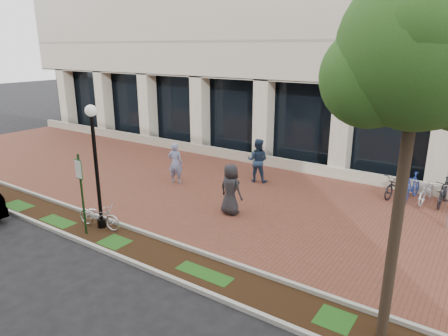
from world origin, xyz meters
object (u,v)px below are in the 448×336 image
Objects in this scene: lamppost at (96,161)px; pedestrian_right at (231,189)px; locked_bicycle at (99,215)px; pedestrian_left at (175,163)px; parking_sign at (81,185)px; street_tree at (422,60)px; bike_rack_cluster at (427,190)px; pedestrian_mid at (258,160)px.

pedestrian_right is at bearing 48.98° from lamppost.
lamppost is 1.85m from locked_bicycle.
lamppost is 5.12m from pedestrian_left.
parking_sign is 5.58m from pedestrian_left.
street_tree is 12.03m from pedestrian_left.
pedestrian_left is (-0.94, 4.90, 0.45)m from locked_bicycle.
pedestrian_right is 7.59m from bike_rack_cluster.
locked_bicycle is at bearing 60.00° from pedestrian_mid.
lamppost reaches higher than bike_rack_cluster.
pedestrian_right is at bearing 55.67° from parking_sign.
pedestrian_left is at bearing 101.85° from parking_sign.
street_tree is (9.01, 0.47, 3.85)m from parking_sign.
parking_sign reaches higher than pedestrian_left.
pedestrian_mid is at bearing -160.96° from bike_rack_cluster.
pedestrian_mid is at bearing -23.47° from locked_bicycle.
lamppost is at bearing 59.99° from pedestrian_mid.
lamppost reaches higher than pedestrian_right.
lamppost is at bearing 89.37° from parking_sign.
parking_sign is at bearing 81.39° from pedestrian_left.
locked_bicycle is 7.34m from pedestrian_mid.
pedestrian_left is 3.58m from pedestrian_mid.
pedestrian_left reaches higher than locked_bicycle.
pedestrian_right is (2.93, 3.95, -0.74)m from parking_sign.
parking_sign is 7.89m from pedestrian_mid.
lamppost is 1.33× the size of bike_rack_cluster.
pedestrian_left is (-0.92, 5.45, -0.77)m from parking_sign.
pedestrian_right is at bearing -130.94° from bike_rack_cluster.
pedestrian_left is at bearing -13.99° from pedestrian_right.
lamppost is 2.19× the size of pedestrian_right.
parking_sign reaches higher than pedestrian_right.
lamppost is at bearing -22.15° from locked_bicycle.
lamppost is (0.03, 0.61, 0.63)m from parking_sign.
bike_rack_cluster is at bearing -53.32° from locked_bicycle.
lamppost is 7.37m from pedestrian_mid.
bike_rack_cluster is at bearing 177.50° from pedestrian_mid.
pedestrian_right is at bearing 90.39° from pedestrian_mid.
bike_rack_cluster is (-0.48, 8.57, -5.01)m from street_tree.
locked_bicycle is 0.91× the size of pedestrian_right.
parking_sign is 1.34m from locked_bicycle.
pedestrian_right is (2.90, 3.33, -1.37)m from lamppost.
parking_sign reaches higher than bike_rack_cluster.
street_tree is 8.37m from pedestrian_right.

